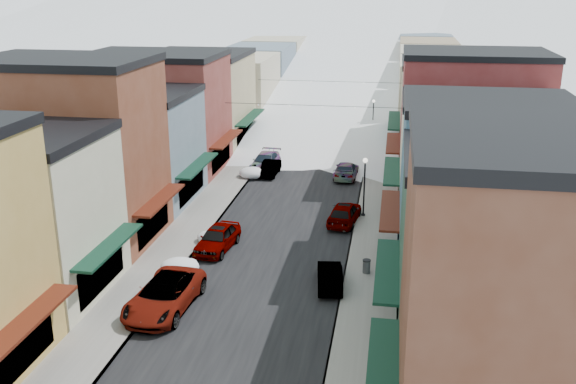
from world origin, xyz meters
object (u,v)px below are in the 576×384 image
(car_silver_sedan, at_px, (218,238))
(trash_can, at_px, (366,266))
(car_green_sedan, at_px, (330,276))
(streetlamp_near, at_px, (365,180))
(car_dark_hatch, at_px, (270,168))
(car_white_suv, at_px, (164,295))

(car_silver_sedan, relative_size, trash_can, 5.66)
(car_green_sedan, distance_m, streetlamp_near, 12.29)
(car_green_sedan, relative_size, streetlamp_near, 0.90)
(car_silver_sedan, xyz_separation_m, car_dark_hatch, (0.15, 17.55, -0.16))
(car_dark_hatch, bearing_deg, trash_can, -62.34)
(car_silver_sedan, bearing_deg, car_green_sedan, -21.24)
(car_green_sedan, bearing_deg, car_silver_sedan, -35.44)
(car_white_suv, xyz_separation_m, trash_can, (10.65, 6.16, -0.29))
(car_silver_sedan, height_order, car_dark_hatch, car_silver_sedan)
(car_dark_hatch, height_order, trash_can, car_dark_hatch)
(car_dark_hatch, bearing_deg, car_green_sedan, -69.01)
(car_white_suv, height_order, trash_can, car_white_suv)
(car_white_suv, bearing_deg, trash_can, 33.80)
(car_silver_sedan, bearing_deg, car_white_suv, -87.77)
(car_dark_hatch, bearing_deg, car_silver_sedan, -89.22)
(car_dark_hatch, distance_m, car_green_sedan, 23.11)
(trash_can, bearing_deg, car_dark_hatch, 116.40)
(car_dark_hatch, bearing_deg, car_white_suv, -90.50)
(car_silver_sedan, relative_size, streetlamp_near, 1.07)
(trash_can, distance_m, streetlamp_near, 10.41)
(car_white_suv, relative_size, car_silver_sedan, 1.30)
(car_green_sedan, xyz_separation_m, trash_can, (2.05, 1.90, -0.09))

